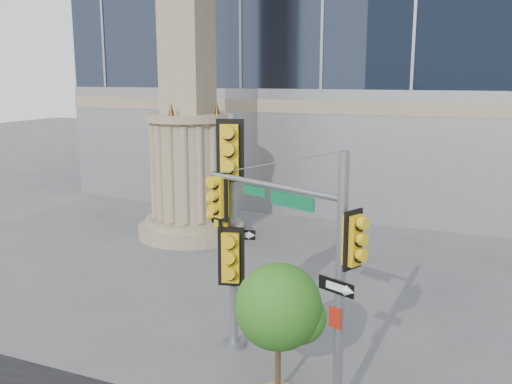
% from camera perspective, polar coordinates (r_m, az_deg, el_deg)
% --- Properties ---
extents(ground, '(120.00, 120.00, 0.00)m').
position_cam_1_polar(ground, '(14.23, -3.57, -16.17)').
color(ground, '#545456').
rests_on(ground, ground).
extents(monument, '(4.40, 4.40, 16.60)m').
position_cam_1_polar(monument, '(23.40, -6.78, 8.82)').
color(monument, gray).
rests_on(monument, ground).
extents(main_signal_pole, '(3.89, 1.90, 5.31)m').
position_cam_1_polar(main_signal_pole, '(11.30, 4.65, -5.61)').
color(main_signal_pole, slate).
rests_on(main_signal_pole, ground).
extents(secondary_signal_pole, '(1.07, 0.76, 5.75)m').
position_cam_1_polar(secondary_signal_pole, '(13.44, -2.69, -2.40)').
color(secondary_signal_pole, slate).
rests_on(secondary_signal_pole, ground).
extents(street_tree, '(1.85, 1.80, 2.88)m').
position_cam_1_polar(street_tree, '(11.95, 2.43, -11.73)').
color(street_tree, gray).
rests_on(street_tree, ground).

